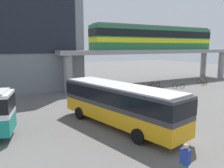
{
  "coord_description": "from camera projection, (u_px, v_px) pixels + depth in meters",
  "views": [
    {
      "loc": [
        -9.94,
        -11.91,
        6.01
      ],
      "look_at": [
        1.28,
        8.31,
        2.2
      ],
      "focal_mm": 36.61,
      "sensor_mm": 36.0,
      "label": 1
    }
  ],
  "objects": [
    {
      "name": "pedestrian_near_building",
      "position": [
        146.0,
        94.0,
        25.32
      ],
      "size": [
        0.43,
        0.48,
        1.63
      ],
      "color": "gray",
      "rests_on": "ground_plane"
    },
    {
      "name": "bicycle_silver",
      "position": [
        131.0,
        91.0,
        29.32
      ],
      "size": [
        1.72,
        0.63,
        1.04
      ],
      "color": "black",
      "rests_on": "ground_plane"
    },
    {
      "name": "ground_plane",
      "position": [
        94.0,
        103.0,
        24.64
      ],
      "size": [
        120.0,
        120.0,
        0.0
      ],
      "primitive_type": "plane",
      "color": "#605E5B"
    },
    {
      "name": "train",
      "position": [
        156.0,
        38.0,
        37.94
      ],
      "size": [
        23.17,
        2.96,
        3.84
      ],
      "color": "#26723F",
      "rests_on": "elevated_platform"
    },
    {
      "name": "bicycle_red",
      "position": [
        155.0,
        85.0,
        34.15
      ],
      "size": [
        1.79,
        0.12,
        1.04
      ],
      "color": "black",
      "rests_on": "ground_plane"
    },
    {
      "name": "elevated_platform",
      "position": [
        152.0,
        54.0,
        38.06
      ],
      "size": [
        32.94,
        5.76,
        5.5
      ],
      "color": "gray",
      "rests_on": "ground_plane"
    },
    {
      "name": "bicycle_black",
      "position": [
        146.0,
        87.0,
        31.98
      ],
      "size": [
        1.69,
        0.72,
        1.04
      ],
      "color": "black",
      "rests_on": "ground_plane"
    },
    {
      "name": "bicycle_orange",
      "position": [
        204.0,
        83.0,
        35.61
      ],
      "size": [
        1.76,
        0.42,
        1.04
      ],
      "color": "black",
      "rests_on": "ground_plane"
    },
    {
      "name": "pedestrian_waiting_near_stop",
      "position": [
        185.0,
        164.0,
        10.07
      ],
      "size": [
        0.33,
        0.44,
        1.83
      ],
      "color": "#33663F",
      "rests_on": "ground_plane"
    },
    {
      "name": "bus_main",
      "position": [
        119.0,
        101.0,
        17.0
      ],
      "size": [
        4.79,
        11.33,
        3.22
      ],
      "color": "orange",
      "rests_on": "ground_plane"
    },
    {
      "name": "bicycle_brown",
      "position": [
        202.0,
        81.0,
        37.39
      ],
      "size": [
        1.66,
        0.79,
        1.04
      ],
      "color": "black",
      "rests_on": "ground_plane"
    },
    {
      "name": "bicycle_green",
      "position": [
        179.0,
        86.0,
        33.06
      ],
      "size": [
        1.65,
        0.8,
        1.04
      ],
      "color": "black",
      "rests_on": "ground_plane"
    }
  ]
}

